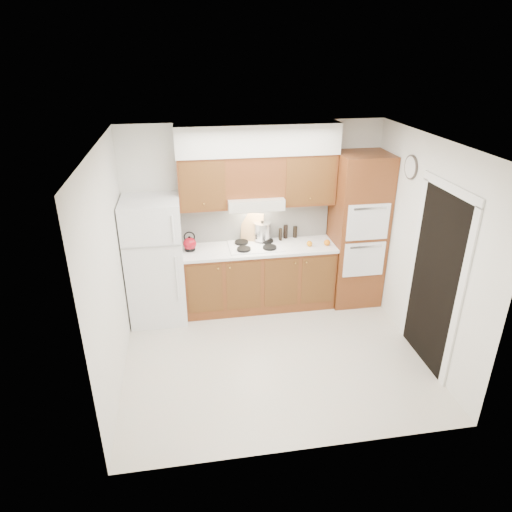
{
  "coord_description": "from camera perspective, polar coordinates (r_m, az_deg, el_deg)",
  "views": [
    {
      "loc": [
        -0.96,
        -4.55,
        3.5
      ],
      "look_at": [
        -0.14,
        0.45,
        1.15
      ],
      "focal_mm": 32.0,
      "sensor_mm": 36.0,
      "label": 1
    }
  ],
  "objects": [
    {
      "name": "floor",
      "position": [
        5.82,
        2.14,
        -12.11
      ],
      "size": [
        3.6,
        3.6,
        0.0
      ],
      "primitive_type": "plane",
      "color": "beige",
      "rests_on": "ground"
    },
    {
      "name": "ceiling",
      "position": [
        4.73,
        2.65,
        13.91
      ],
      "size": [
        3.6,
        3.6,
        0.0
      ],
      "primitive_type": "plane",
      "color": "white",
      "rests_on": "wall_back"
    },
    {
      "name": "wall_back",
      "position": [
        6.51,
        -0.27,
        5.13
      ],
      "size": [
        3.6,
        0.02,
        2.6
      ],
      "primitive_type": "cube",
      "color": "white",
      "rests_on": "floor"
    },
    {
      "name": "wall_left",
      "position": [
        5.12,
        -17.8,
        -1.83
      ],
      "size": [
        0.02,
        3.0,
        2.6
      ],
      "primitive_type": "cube",
      "color": "white",
      "rests_on": "floor"
    },
    {
      "name": "wall_right",
      "position": [
        5.76,
        20.21,
        0.81
      ],
      "size": [
        0.02,
        3.0,
        2.6
      ],
      "primitive_type": "cube",
      "color": "white",
      "rests_on": "floor"
    },
    {
      "name": "fridge",
      "position": [
        6.29,
        -12.48,
        -0.57
      ],
      "size": [
        0.75,
        0.72,
        1.72
      ],
      "primitive_type": "cube",
      "color": "white",
      "rests_on": "floor"
    },
    {
      "name": "base_cabinets",
      "position": [
        6.58,
        0.37,
        -2.72
      ],
      "size": [
        2.11,
        0.6,
        0.9
      ],
      "primitive_type": "cube",
      "color": "brown",
      "rests_on": "floor"
    },
    {
      "name": "countertop",
      "position": [
        6.37,
        0.4,
        0.99
      ],
      "size": [
        2.13,
        0.62,
        0.04
      ],
      "primitive_type": "cube",
      "color": "white",
      "rests_on": "base_cabinets"
    },
    {
      "name": "backsplash",
      "position": [
        6.52,
        -0.03,
        4.43
      ],
      "size": [
        2.11,
        0.03,
        0.56
      ],
      "primitive_type": "cube",
      "color": "white",
      "rests_on": "countertop"
    },
    {
      "name": "oven_cabinet",
      "position": [
        6.65,
        12.55,
        3.13
      ],
      "size": [
        0.7,
        0.65,
        2.2
      ],
      "primitive_type": "cube",
      "color": "brown",
      "rests_on": "floor"
    },
    {
      "name": "upper_cab_left",
      "position": [
        6.11,
        -6.75,
        9.06
      ],
      "size": [
        0.63,
        0.33,
        0.7
      ],
      "primitive_type": "cube",
      "color": "brown",
      "rests_on": "wall_back"
    },
    {
      "name": "upper_cab_right",
      "position": [
        6.34,
        6.45,
        9.64
      ],
      "size": [
        0.73,
        0.33,
        0.7
      ],
      "primitive_type": "cube",
      "color": "brown",
      "rests_on": "wall_back"
    },
    {
      "name": "range_hood",
      "position": [
        6.2,
        -0.17,
        6.81
      ],
      "size": [
        0.75,
        0.45,
        0.15
      ],
      "primitive_type": "cube",
      "color": "silver",
      "rests_on": "wall_back"
    },
    {
      "name": "upper_cab_over_hood",
      "position": [
        6.16,
        -0.27,
        10.08
      ],
      "size": [
        0.75,
        0.33,
        0.55
      ],
      "primitive_type": "cube",
      "color": "brown",
      "rests_on": "range_hood"
    },
    {
      "name": "soffit",
      "position": [
        6.05,
        0.23,
        14.42
      ],
      "size": [
        2.13,
        0.36,
        0.4
      ],
      "primitive_type": "cube",
      "color": "silver",
      "rests_on": "wall_back"
    },
    {
      "name": "cooktop",
      "position": [
        6.37,
        -0.07,
        1.24
      ],
      "size": [
        0.74,
        0.5,
        0.01
      ],
      "primitive_type": "cube",
      "color": "white",
      "rests_on": "countertop"
    },
    {
      "name": "doorway",
      "position": [
        5.58,
        21.39,
        -2.99
      ],
      "size": [
        0.02,
        0.9,
        2.1
      ],
      "primitive_type": "cube",
      "color": "black",
      "rests_on": "floor"
    },
    {
      "name": "wall_clock",
      "position": [
        5.95,
        18.81,
        10.46
      ],
      "size": [
        0.02,
        0.3,
        0.3
      ],
      "primitive_type": "cylinder",
      "rotation": [
        0.0,
        1.57,
        0.0
      ],
      "color": "#3F3833",
      "rests_on": "wall_right"
    },
    {
      "name": "kettle",
      "position": [
        6.27,
        -8.28,
        1.52
      ],
      "size": [
        0.2,
        0.2,
        0.18
      ],
      "primitive_type": "sphere",
      "rotation": [
        0.0,
        0.0,
        -0.13
      ],
      "color": "maroon",
      "rests_on": "countertop"
    },
    {
      "name": "cutting_board",
      "position": [
        6.48,
        -0.48,
        3.53
      ],
      "size": [
        0.33,
        0.21,
        0.42
      ],
      "primitive_type": "cube",
      "rotation": [
        -0.21,
        0.0,
        -0.34
      ],
      "color": "tan",
      "rests_on": "countertop"
    },
    {
      "name": "stock_pot",
      "position": [
        6.49,
        0.77,
        3.11
      ],
      "size": [
        0.27,
        0.27,
        0.25
      ],
      "primitive_type": "cylinder",
      "rotation": [
        0.0,
        0.0,
        -0.16
      ],
      "color": "silver",
      "rests_on": "cooktop"
    },
    {
      "name": "condiment_a",
      "position": [
        6.56,
        3.06,
        2.72
      ],
      "size": [
        0.06,
        0.06,
        0.18
      ],
      "primitive_type": "cylinder",
      "rotation": [
        0.0,
        0.0,
        0.23
      ],
      "color": "black",
      "rests_on": "countertop"
    },
    {
      "name": "condiment_b",
      "position": [
        6.64,
        3.71,
        3.07
      ],
      "size": [
        0.07,
        0.07,
        0.2
      ],
      "primitive_type": "cylinder",
      "rotation": [
        0.0,
        0.0,
        -0.23
      ],
      "color": "black",
      "rests_on": "countertop"
    },
    {
      "name": "condiment_c",
      "position": [
        6.67,
        4.9,
        3.02
      ],
      "size": [
        0.07,
        0.07,
        0.17
      ],
      "primitive_type": "cylinder",
      "rotation": [
        0.0,
        0.0,
        -0.13
      ],
      "color": "black",
      "rests_on": "countertop"
    },
    {
      "name": "orange_near",
      "position": [
        6.46,
        8.87,
        1.67
      ],
      "size": [
        0.1,
        0.1,
        0.09
      ],
      "primitive_type": "sphere",
      "rotation": [
        0.0,
        0.0,
        0.15
      ],
      "color": "orange",
      "rests_on": "countertop"
    },
    {
      "name": "orange_far",
      "position": [
        6.41,
        6.7,
        1.54
      ],
      "size": [
        0.1,
        0.1,
        0.08
      ],
      "primitive_type": "sphere",
      "rotation": [
        0.0,
        0.0,
        0.35
      ],
      "color": "orange",
      "rests_on": "countertop"
    }
  ]
}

